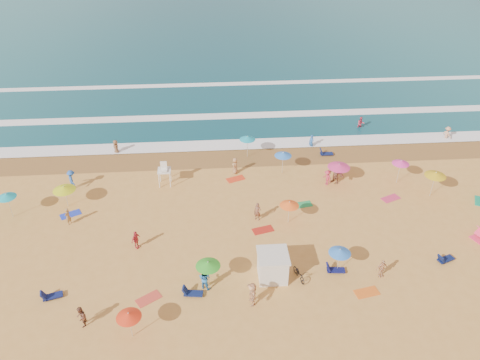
{
  "coord_description": "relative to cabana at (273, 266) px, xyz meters",
  "views": [
    {
      "loc": [
        -0.89,
        -28.64,
        24.55
      ],
      "look_at": [
        1.61,
        6.0,
        1.5
      ],
      "focal_mm": 35.0,
      "sensor_mm": 36.0,
      "label": 1
    }
  ],
  "objects": [
    {
      "name": "beach_umbrellas",
      "position": [
        0.22,
        4.62,
        1.09
      ],
      "size": [
        52.38,
        29.23,
        0.8
      ],
      "color": "#159EAF",
      "rests_on": "ground"
    },
    {
      "name": "cabana",
      "position": [
        0.0,
        0.0,
        0.0
      ],
      "size": [
        2.0,
        2.0,
        2.0
      ],
      "primitive_type": "cube",
      "color": "silver",
      "rests_on": "ground"
    },
    {
      "name": "cabana_roof",
      "position": [
        -0.0,
        0.0,
        1.06
      ],
      "size": [
        2.2,
        2.2,
        0.12
      ],
      "primitive_type": "cube",
      "color": "silver",
      "rests_on": "cabana"
    },
    {
      "name": "wet_sand",
      "position": [
        -3.18,
        17.03,
        -0.99
      ],
      "size": [
        220.0,
        220.0,
        0.0
      ],
      "primitive_type": "plane",
      "color": "olive",
      "rests_on": "ground"
    },
    {
      "name": "towels",
      "position": [
        -4.08,
        1.14,
        -0.98
      ],
      "size": [
        44.82,
        25.84,
        0.03
      ],
      "color": "#CA4719",
      "rests_on": "ground"
    },
    {
      "name": "ground",
      "position": [
        -3.18,
        4.53,
        -1.0
      ],
      "size": [
        220.0,
        220.0,
        0.0
      ],
      "primitive_type": "plane",
      "color": "gold",
      "rests_on": "ground"
    },
    {
      "name": "loungers",
      "position": [
        3.78,
        1.81,
        -0.83
      ],
      "size": [
        43.31,
        25.84,
        0.34
      ],
      "color": "#101851",
      "rests_on": "ground"
    },
    {
      "name": "beachgoers",
      "position": [
        -2.01,
        8.62,
        -0.19
      ],
      "size": [
        52.37,
        27.01,
        2.14
      ],
      "color": "#2875BE",
      "rests_on": "ground"
    },
    {
      "name": "lifeguard_stand",
      "position": [
        -8.42,
        12.56,
        0.05
      ],
      "size": [
        1.2,
        1.2,
        2.1
      ],
      "primitive_type": null,
      "color": "white",
      "rests_on": "ground"
    },
    {
      "name": "bicycle",
      "position": [
        1.9,
        -0.3,
        -0.55
      ],
      "size": [
        1.05,
        1.81,
        0.9
      ],
      "primitive_type": "imported",
      "rotation": [
        0.0,
        0.0,
        0.28
      ],
      "color": "black",
      "rests_on": "ground"
    },
    {
      "name": "surf_foam",
      "position": [
        -3.18,
        25.85,
        -0.9
      ],
      "size": [
        200.0,
        18.7,
        0.05
      ],
      "color": "white",
      "rests_on": "ground"
    }
  ]
}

